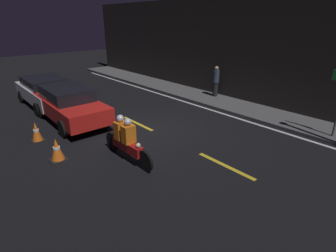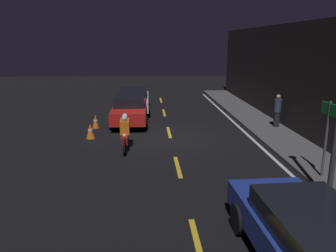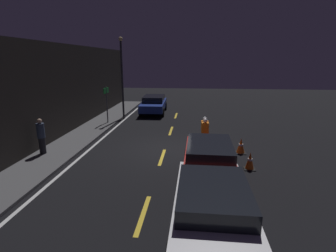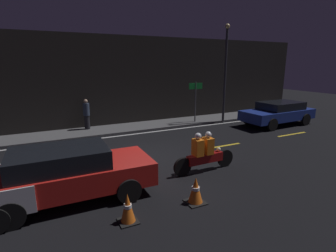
{
  "view_description": "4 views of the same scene",
  "coord_description": "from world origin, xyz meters",
  "px_view_note": "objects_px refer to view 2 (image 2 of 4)",
  "views": [
    {
      "loc": [
        7.42,
        -5.71,
        4.02
      ],
      "look_at": [
        1.33,
        -0.36,
        0.7
      ],
      "focal_mm": 28.0,
      "sensor_mm": 36.0,
      "label": 1
    },
    {
      "loc": [
        14.14,
        -1.04,
        4.22
      ],
      "look_at": [
        0.76,
        -0.16,
        0.77
      ],
      "focal_mm": 35.0,
      "sensor_mm": 36.0,
      "label": 2
    },
    {
      "loc": [
        -11.95,
        -1.35,
        4.25
      ],
      "look_at": [
        -0.09,
        -0.17,
        1.22
      ],
      "focal_mm": 28.0,
      "sensor_mm": 36.0,
      "label": 3
    },
    {
      "loc": [
        -3.52,
        -8.86,
        3.58
      ],
      "look_at": [
        0.79,
        -0.12,
        1.24
      ],
      "focal_mm": 28.0,
      "sensor_mm": 36.0,
      "label": 4
    }
  ],
  "objects_px": {
    "sedan_blue": "(311,238)",
    "traffic_cone_mid": "(90,131)",
    "taxi_red": "(130,109)",
    "sedan_white": "(133,100)",
    "shop_sign": "(328,124)",
    "traffic_cone_near": "(95,122)",
    "pedestrian": "(277,110)",
    "motorcycle": "(125,132)"
  },
  "relations": [
    {
      "from": "sedan_blue",
      "to": "traffic_cone_mid",
      "type": "height_order",
      "value": "sedan_blue"
    },
    {
      "from": "sedan_blue",
      "to": "taxi_red",
      "type": "bearing_deg",
      "value": 15.61
    },
    {
      "from": "sedan_white",
      "to": "shop_sign",
      "type": "height_order",
      "value": "shop_sign"
    },
    {
      "from": "taxi_red",
      "to": "traffic_cone_near",
      "type": "bearing_deg",
      "value": -56.14
    },
    {
      "from": "taxi_red",
      "to": "shop_sign",
      "type": "relative_size",
      "value": 1.82
    },
    {
      "from": "sedan_white",
      "to": "sedan_blue",
      "type": "bearing_deg",
      "value": 14.41
    },
    {
      "from": "sedan_white",
      "to": "sedan_blue",
      "type": "relative_size",
      "value": 0.95
    },
    {
      "from": "taxi_red",
      "to": "shop_sign",
      "type": "distance_m",
      "value": 10.22
    },
    {
      "from": "taxi_red",
      "to": "shop_sign",
      "type": "xyz_separation_m",
      "value": [
        7.93,
        6.37,
        1.02
      ]
    },
    {
      "from": "taxi_red",
      "to": "sedan_blue",
      "type": "relative_size",
      "value": 0.95
    },
    {
      "from": "pedestrian",
      "to": "sedan_blue",
      "type": "bearing_deg",
      "value": -18.57
    },
    {
      "from": "sedan_white",
      "to": "traffic_cone_mid",
      "type": "xyz_separation_m",
      "value": [
        5.94,
        -1.71,
        -0.39
      ]
    },
    {
      "from": "taxi_red",
      "to": "traffic_cone_mid",
      "type": "xyz_separation_m",
      "value": [
        2.95,
        -1.64,
        -0.43
      ]
    },
    {
      "from": "sedan_blue",
      "to": "sedan_white",
      "type": "bearing_deg",
      "value": 12.04
    },
    {
      "from": "motorcycle",
      "to": "traffic_cone_mid",
      "type": "distance_m",
      "value": 2.12
    },
    {
      "from": "pedestrian",
      "to": "traffic_cone_mid",
      "type": "bearing_deg",
      "value": -82.21
    },
    {
      "from": "traffic_cone_mid",
      "to": "sedan_white",
      "type": "bearing_deg",
      "value": 163.95
    },
    {
      "from": "shop_sign",
      "to": "motorcycle",
      "type": "bearing_deg",
      "value": -119.79
    },
    {
      "from": "sedan_blue",
      "to": "motorcycle",
      "type": "bearing_deg",
      "value": 24.19
    },
    {
      "from": "sedan_blue",
      "to": "traffic_cone_near",
      "type": "distance_m",
      "value": 12.34
    },
    {
      "from": "traffic_cone_near",
      "to": "shop_sign",
      "type": "distance_m",
      "value": 10.66
    },
    {
      "from": "sedan_blue",
      "to": "shop_sign",
      "type": "relative_size",
      "value": 1.92
    },
    {
      "from": "motorcycle",
      "to": "traffic_cone_mid",
      "type": "bearing_deg",
      "value": -130.29
    },
    {
      "from": "traffic_cone_mid",
      "to": "pedestrian",
      "type": "height_order",
      "value": "pedestrian"
    },
    {
      "from": "sedan_white",
      "to": "traffic_cone_mid",
      "type": "relative_size",
      "value": 6.12
    },
    {
      "from": "traffic_cone_near",
      "to": "pedestrian",
      "type": "relative_size",
      "value": 0.44
    },
    {
      "from": "taxi_red",
      "to": "sedan_blue",
      "type": "distance_m",
      "value": 12.71
    },
    {
      "from": "traffic_cone_mid",
      "to": "pedestrian",
      "type": "xyz_separation_m",
      "value": [
        -1.23,
        8.98,
        0.58
      ]
    },
    {
      "from": "pedestrian",
      "to": "shop_sign",
      "type": "relative_size",
      "value": 0.67
    },
    {
      "from": "traffic_cone_mid",
      "to": "shop_sign",
      "type": "distance_m",
      "value": 9.54
    },
    {
      "from": "sedan_white",
      "to": "taxi_red",
      "type": "height_order",
      "value": "taxi_red"
    },
    {
      "from": "sedan_white",
      "to": "pedestrian",
      "type": "bearing_deg",
      "value": 57.46
    },
    {
      "from": "sedan_white",
      "to": "sedan_blue",
      "type": "height_order",
      "value": "sedan_blue"
    },
    {
      "from": "sedan_blue",
      "to": "shop_sign",
      "type": "height_order",
      "value": "shop_sign"
    },
    {
      "from": "taxi_red",
      "to": "motorcycle",
      "type": "relative_size",
      "value": 1.85
    },
    {
      "from": "taxi_red",
      "to": "motorcycle",
      "type": "distance_m",
      "value": 4.28
    },
    {
      "from": "motorcycle",
      "to": "pedestrian",
      "type": "distance_m",
      "value": 7.79
    },
    {
      "from": "sedan_blue",
      "to": "pedestrian",
      "type": "distance_m",
      "value": 10.98
    },
    {
      "from": "sedan_blue",
      "to": "motorcycle",
      "type": "xyz_separation_m",
      "value": [
        -7.84,
        -3.86,
        -0.11
      ]
    },
    {
      "from": "shop_sign",
      "to": "sedan_white",
      "type": "bearing_deg",
      "value": -150.02
    },
    {
      "from": "sedan_white",
      "to": "taxi_red",
      "type": "xyz_separation_m",
      "value": [
        2.99,
        -0.07,
        0.04
      ]
    },
    {
      "from": "taxi_red",
      "to": "pedestrian",
      "type": "height_order",
      "value": "pedestrian"
    }
  ]
}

